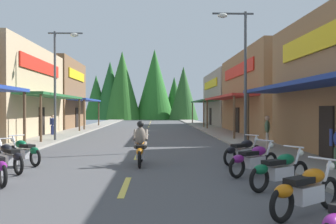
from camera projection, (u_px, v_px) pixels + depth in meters
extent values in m
cube|color=#4C4C4F|center=(145.00, 137.00, 25.89)|extent=(9.74, 80.56, 0.10)
cube|color=gray|center=(60.00, 136.00, 25.68)|extent=(2.44, 80.56, 0.12)
cube|color=gray|center=(228.00, 135.00, 26.10)|extent=(2.44, 80.56, 0.12)
cube|color=#E0C64C|center=(125.00, 187.00, 9.11)|extent=(0.16, 2.40, 0.01)
cube|color=#E0C64C|center=(137.00, 156.00, 15.10)|extent=(0.16, 2.40, 0.01)
cube|color=#E0C64C|center=(142.00, 144.00, 20.38)|extent=(0.16, 2.40, 0.01)
cube|color=#E0C64C|center=(145.00, 135.00, 27.36)|extent=(0.16, 2.40, 0.01)
cube|color=#E0C64C|center=(147.00, 131.00, 32.65)|extent=(0.16, 2.40, 0.01)
cube|color=#E0C64C|center=(149.00, 127.00, 39.57)|extent=(0.16, 2.40, 0.01)
cube|color=#E0C64C|center=(150.00, 124.00, 45.36)|extent=(0.16, 2.40, 0.01)
cube|color=#E0C64C|center=(150.00, 123.00, 51.11)|extent=(0.16, 2.40, 0.01)
cube|color=#E0C64C|center=(151.00, 121.00, 57.86)|extent=(0.16, 2.40, 0.01)
cylinder|color=brown|center=(24.00, 121.00, 17.68)|extent=(0.14, 0.14, 2.82)
cube|color=#236033|center=(54.00, 96.00, 25.27)|extent=(1.80, 10.61, 0.16)
cylinder|color=brown|center=(41.00, 119.00, 20.21)|extent=(0.14, 0.14, 2.82)
cylinder|color=brown|center=(79.00, 116.00, 30.41)|extent=(0.14, 0.14, 2.82)
cube|color=red|center=(42.00, 67.00, 25.23)|extent=(0.10, 8.25, 0.90)
cube|color=black|center=(42.00, 122.00, 25.26)|extent=(0.08, 1.10, 2.10)
cube|color=brown|center=(34.00, 94.00, 36.37)|extent=(8.51, 9.64, 6.93)
cube|color=navy|center=(85.00, 100.00, 36.56)|extent=(1.80, 8.68, 0.16)
cylinder|color=brown|center=(84.00, 115.00, 32.46)|extent=(0.14, 0.14, 2.82)
cylinder|color=brown|center=(99.00, 114.00, 40.73)|extent=(0.14, 0.14, 2.82)
cube|color=yellow|center=(77.00, 75.00, 36.51)|extent=(0.10, 6.75, 0.90)
cube|color=black|center=(77.00, 118.00, 36.54)|extent=(0.08, 1.10, 2.10)
cube|color=navy|center=(304.00, 85.00, 13.54)|extent=(1.80, 11.56, 0.16)
cylinder|color=brown|center=(248.00, 120.00, 19.11)|extent=(0.14, 0.14, 2.82)
cube|color=yellow|center=(326.00, 36.00, 13.56)|extent=(0.10, 8.99, 0.90)
cube|color=black|center=(326.00, 134.00, 13.59)|extent=(0.08, 1.10, 2.10)
cube|color=olive|center=(277.00, 94.00, 28.47)|extent=(6.22, 13.57, 6.42)
cube|color=#B72D28|center=(227.00, 97.00, 28.34)|extent=(1.80, 12.21, 0.16)
cylinder|color=brown|center=(234.00, 118.00, 22.42)|extent=(0.14, 0.14, 2.82)
cylinder|color=brown|center=(207.00, 115.00, 34.23)|extent=(0.14, 0.14, 2.82)
cube|color=red|center=(237.00, 71.00, 28.35)|extent=(0.10, 9.50, 0.90)
cube|color=black|center=(237.00, 121.00, 28.38)|extent=(0.08, 1.10, 2.10)
cube|color=gray|center=(247.00, 99.00, 42.53)|extent=(8.65, 13.04, 6.28)
cube|color=#236033|center=(203.00, 101.00, 42.35)|extent=(1.80, 11.74, 0.16)
cylinder|color=brown|center=(204.00, 114.00, 36.68)|extent=(0.14, 0.14, 2.82)
cylinder|color=brown|center=(192.00, 113.00, 48.01)|extent=(0.14, 0.14, 2.82)
cube|color=yellow|center=(210.00, 84.00, 42.36)|extent=(0.10, 9.13, 0.90)
cube|color=black|center=(210.00, 117.00, 42.40)|extent=(0.08, 1.10, 2.10)
cylinder|color=#474C51|center=(55.00, 87.00, 21.46)|extent=(0.14, 0.14, 6.64)
cylinder|color=#474C51|center=(65.00, 33.00, 21.45)|extent=(2.06, 0.10, 0.10)
ellipsoid|color=silver|center=(74.00, 35.00, 21.47)|extent=(0.50, 0.30, 0.24)
cylinder|color=#474C51|center=(245.00, 80.00, 17.88)|extent=(0.14, 0.14, 6.85)
cylinder|color=#474C51|center=(233.00, 14.00, 17.82)|extent=(2.06, 0.10, 0.10)
ellipsoid|color=silver|center=(222.00, 15.00, 17.81)|extent=(0.50, 0.30, 0.24)
ellipsoid|color=#721972|center=(334.00, 223.00, 4.48)|extent=(0.49, 0.47, 0.24)
torus|color=black|center=(329.00, 193.00, 7.09)|extent=(0.59, 0.44, 0.64)
torus|color=black|center=(282.00, 205.00, 6.22)|extent=(0.59, 0.44, 0.64)
cube|color=silver|center=(307.00, 194.00, 6.65)|extent=(0.74, 0.62, 0.32)
ellipsoid|color=#BF660C|center=(314.00, 176.00, 6.77)|extent=(0.64, 0.58, 0.28)
cube|color=black|center=(299.00, 181.00, 6.51)|extent=(0.65, 0.56, 0.12)
ellipsoid|color=#BF660C|center=(284.00, 191.00, 6.25)|extent=(0.50, 0.44, 0.24)
cylinder|color=silver|center=(326.00, 177.00, 7.01)|extent=(0.34, 0.26, 0.71)
cylinder|color=silver|center=(323.00, 159.00, 6.94)|extent=(0.36, 0.52, 0.04)
sphere|color=white|center=(330.00, 166.00, 7.10)|extent=(0.16, 0.16, 0.16)
torus|color=black|center=(300.00, 173.00, 9.28)|extent=(0.60, 0.42, 0.64)
torus|color=black|center=(259.00, 179.00, 8.46)|extent=(0.60, 0.42, 0.64)
cube|color=silver|center=(280.00, 173.00, 8.87)|extent=(0.74, 0.60, 0.32)
ellipsoid|color=#0C5933|center=(286.00, 159.00, 8.97)|extent=(0.64, 0.56, 0.28)
cube|color=black|center=(274.00, 162.00, 8.73)|extent=(0.66, 0.55, 0.12)
ellipsoid|color=#0C5933|center=(261.00, 169.00, 8.48)|extent=(0.50, 0.43, 0.24)
cylinder|color=silver|center=(296.00, 161.00, 9.20)|extent=(0.35, 0.24, 0.71)
cylinder|color=silver|center=(294.00, 147.00, 9.13)|extent=(0.34, 0.53, 0.04)
sphere|color=white|center=(300.00, 153.00, 9.29)|extent=(0.16, 0.16, 0.16)
torus|color=black|center=(270.00, 162.00, 11.11)|extent=(0.59, 0.44, 0.64)
torus|color=black|center=(237.00, 167.00, 10.22)|extent=(0.59, 0.44, 0.64)
cube|color=silver|center=(254.00, 162.00, 10.67)|extent=(0.74, 0.63, 0.32)
ellipsoid|color=#721972|center=(259.00, 151.00, 10.78)|extent=(0.64, 0.58, 0.28)
cube|color=black|center=(249.00, 153.00, 10.52)|extent=(0.65, 0.57, 0.12)
ellipsoid|color=#721972|center=(238.00, 159.00, 10.25)|extent=(0.50, 0.45, 0.24)
cylinder|color=silver|center=(268.00, 152.00, 11.03)|extent=(0.34, 0.26, 0.71)
cylinder|color=silver|center=(265.00, 140.00, 10.96)|extent=(0.37, 0.52, 0.04)
sphere|color=white|center=(271.00, 145.00, 11.12)|extent=(0.16, 0.16, 0.16)
torus|color=black|center=(256.00, 154.00, 13.33)|extent=(0.56, 0.47, 0.64)
torus|color=black|center=(230.00, 157.00, 12.36)|extent=(0.56, 0.47, 0.64)
cube|color=silver|center=(243.00, 153.00, 12.84)|extent=(0.72, 0.65, 0.32)
ellipsoid|color=black|center=(247.00, 144.00, 12.97)|extent=(0.64, 0.60, 0.28)
cube|color=black|center=(239.00, 146.00, 12.68)|extent=(0.64, 0.59, 0.12)
ellipsoid|color=black|center=(231.00, 150.00, 12.39)|extent=(0.49, 0.46, 0.24)
cylinder|color=silver|center=(254.00, 145.00, 13.24)|extent=(0.33, 0.28, 0.71)
cylinder|color=silver|center=(252.00, 135.00, 13.16)|extent=(0.40, 0.50, 0.04)
sphere|color=white|center=(257.00, 139.00, 13.34)|extent=(0.16, 0.16, 0.16)
torus|color=black|center=(2.00, 175.00, 8.96)|extent=(0.48, 0.56, 0.64)
ellipsoid|color=#721972|center=(2.00, 166.00, 9.00)|extent=(0.46, 0.49, 0.24)
torus|color=black|center=(0.00, 159.00, 11.78)|extent=(0.51, 0.54, 0.64)
torus|color=black|center=(18.00, 164.00, 10.72)|extent=(0.51, 0.54, 0.64)
cube|color=silver|center=(9.00, 159.00, 11.25)|extent=(0.68, 0.70, 0.32)
ellipsoid|color=black|center=(6.00, 149.00, 11.39)|extent=(0.62, 0.63, 0.28)
cube|color=black|center=(12.00, 151.00, 11.07)|extent=(0.61, 0.63, 0.12)
ellipsoid|color=black|center=(18.00, 157.00, 10.75)|extent=(0.48, 0.49, 0.24)
cylinder|color=silver|center=(1.00, 150.00, 11.69)|extent=(0.30, 0.31, 0.71)
cylinder|color=silver|center=(3.00, 139.00, 11.60)|extent=(0.47, 0.44, 0.04)
torus|color=black|center=(13.00, 154.00, 13.20)|extent=(0.55, 0.50, 0.64)
torus|color=black|center=(35.00, 157.00, 12.25)|extent=(0.55, 0.50, 0.64)
cube|color=silver|center=(24.00, 153.00, 12.72)|extent=(0.71, 0.67, 0.32)
ellipsoid|color=#0C5933|center=(21.00, 144.00, 12.85)|extent=(0.63, 0.61, 0.28)
cube|color=black|center=(27.00, 146.00, 12.56)|extent=(0.64, 0.61, 0.12)
ellipsoid|color=#0C5933|center=(34.00, 151.00, 12.28)|extent=(0.49, 0.47, 0.24)
cylinder|color=silver|center=(15.00, 145.00, 13.11)|extent=(0.32, 0.29, 0.71)
cylinder|color=silver|center=(17.00, 135.00, 13.03)|extent=(0.42, 0.48, 0.04)
sphere|color=white|center=(13.00, 140.00, 13.21)|extent=(0.16, 0.16, 0.16)
torus|color=black|center=(141.00, 153.00, 13.44)|extent=(0.10, 0.64, 0.64)
torus|color=black|center=(140.00, 159.00, 11.94)|extent=(0.10, 0.64, 0.64)
cube|color=silver|center=(140.00, 154.00, 12.69)|extent=(0.28, 0.70, 0.32)
ellipsoid|color=#BF660C|center=(141.00, 144.00, 12.89)|extent=(0.32, 0.56, 0.28)
cube|color=black|center=(140.00, 146.00, 12.44)|extent=(0.28, 0.60, 0.12)
ellipsoid|color=#BF660C|center=(140.00, 152.00, 11.99)|extent=(0.24, 0.44, 0.24)
cylinder|color=silver|center=(141.00, 145.00, 13.31)|extent=(0.06, 0.37, 0.71)
cylinder|color=silver|center=(141.00, 135.00, 13.19)|extent=(0.60, 0.04, 0.04)
sphere|color=white|center=(141.00, 139.00, 13.47)|extent=(0.16, 0.16, 0.16)
ellipsoid|color=#726659|center=(140.00, 136.00, 12.54)|extent=(0.38, 0.38, 0.64)
sphere|color=black|center=(140.00, 124.00, 12.58)|extent=(0.24, 0.24, 0.24)
cylinder|color=#726659|center=(136.00, 145.00, 12.71)|extent=(0.14, 0.42, 0.24)
cylinder|color=#726659|center=(135.00, 135.00, 12.83)|extent=(0.10, 0.51, 0.40)
cylinder|color=#726659|center=(145.00, 145.00, 12.72)|extent=(0.14, 0.42, 0.24)
cylinder|color=#726659|center=(146.00, 135.00, 12.85)|extent=(0.10, 0.51, 0.40)
cylinder|color=#B2A599|center=(267.00, 141.00, 17.25)|extent=(0.14, 0.14, 0.83)
cylinder|color=#B2A599|center=(267.00, 141.00, 17.42)|extent=(0.14, 0.14, 0.83)
ellipsoid|color=#3F593F|center=(267.00, 127.00, 17.33)|extent=(0.35, 0.42, 0.59)
cylinder|color=#3F593F|center=(267.00, 126.00, 17.10)|extent=(0.09, 0.09, 0.56)
cylinder|color=#3F593F|center=(267.00, 126.00, 17.56)|extent=(0.09, 0.09, 0.56)
sphere|color=tan|center=(267.00, 118.00, 17.32)|extent=(0.22, 0.22, 0.22)
cylinder|color=#333F8C|center=(53.00, 131.00, 25.90)|extent=(0.14, 0.14, 0.78)
cylinder|color=#333F8C|center=(52.00, 131.00, 25.99)|extent=(0.14, 0.14, 0.78)
ellipsoid|color=#333F8C|center=(53.00, 122.00, 25.94)|extent=(0.44, 0.42, 0.55)
cylinder|color=#333F8C|center=(55.00, 121.00, 25.81)|extent=(0.09, 0.09, 0.53)
cylinder|color=#333F8C|center=(50.00, 121.00, 26.07)|extent=(0.09, 0.09, 0.53)
sphere|color=tan|center=(53.00, 116.00, 25.94)|extent=(0.21, 0.21, 0.21)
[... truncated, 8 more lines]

